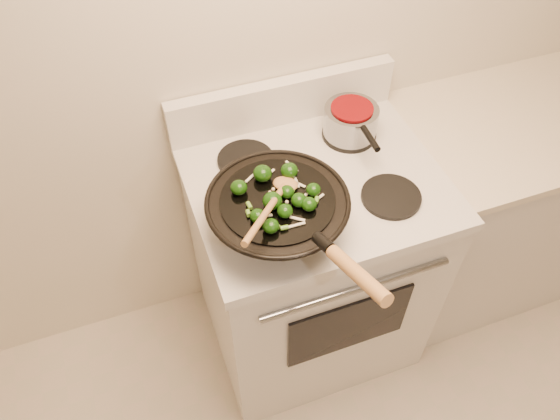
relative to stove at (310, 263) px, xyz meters
name	(u,v)px	position (x,y,z in m)	size (l,w,h in m)	color
stove	(310,263)	(0.00, 0.00, 0.00)	(0.78, 0.67, 1.08)	silver
counter_unit	(486,206)	(0.79, 0.03, -0.01)	(0.85, 0.62, 0.91)	silver
wok	(279,213)	(-0.18, -0.16, 0.53)	(0.39, 0.65, 0.26)	black
stirfry	(278,195)	(-0.18, -0.15, 0.60)	(0.23, 0.24, 0.05)	#103408
wooden_spoon	(275,200)	(-0.20, -0.18, 0.61)	(0.23, 0.27, 0.10)	#A67541
saucepan	(351,121)	(0.18, 0.15, 0.51)	(0.18, 0.28, 0.10)	gray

